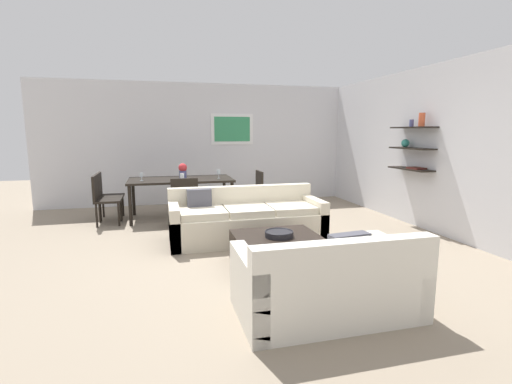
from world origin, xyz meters
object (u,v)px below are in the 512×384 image
(sofa_beige, at_px, (246,221))
(wine_glass_foot, at_px, (182,176))
(dining_chair_foot, at_px, (184,200))
(centerpiece_vase, at_px, (183,170))
(wine_glass_left_near, at_px, (141,175))
(dining_chair_left_far, at_px, (106,193))
(wine_glass_right_near, at_px, (219,172))
(loveseat_white, at_px, (328,283))
(decorative_bowl, at_px, (279,234))
(dining_chair_right_near, at_px, (254,190))
(dining_chair_left_near, at_px, (103,197))
(dining_table, at_px, (181,182))
(coffee_table, at_px, (277,251))

(sofa_beige, xyz_separation_m, wine_glass_foot, (-0.86, 1.30, 0.56))
(dining_chair_foot, xyz_separation_m, centerpiece_vase, (0.04, 0.91, 0.40))
(wine_glass_left_near, distance_m, centerpiece_vase, 0.76)
(dining_chair_left_far, xyz_separation_m, wine_glass_right_near, (2.07, -0.35, 0.36))
(dining_chair_foot, height_order, centerpiece_vase, centerpiece_vase)
(sofa_beige, distance_m, loveseat_white, 2.48)
(decorative_bowl, distance_m, dining_chair_right_near, 2.80)
(wine_glass_right_near, bearing_deg, centerpiece_vase, 169.33)
(dining_chair_left_near, xyz_separation_m, wine_glass_right_near, (2.07, 0.10, 0.36))
(dining_chair_right_near, bearing_deg, dining_table, 170.70)
(dining_chair_foot, bearing_deg, dining_chair_left_near, 153.55)
(dining_chair_right_near, bearing_deg, wine_glass_foot, -171.12)
(centerpiece_vase, bearing_deg, dining_chair_foot, -92.63)
(sofa_beige, height_order, decorative_bowl, sofa_beige)
(decorative_bowl, xyz_separation_m, dining_chair_right_near, (0.38, 2.77, 0.09))
(dining_chair_left_near, xyz_separation_m, dining_chair_right_near, (2.74, 0.00, 0.00))
(coffee_table, bearing_deg, wine_glass_left_near, 120.62)
(loveseat_white, xyz_separation_m, dining_table, (-1.04, 4.22, 0.39))
(coffee_table, relative_size, dining_chair_right_near, 1.16)
(coffee_table, distance_m, dining_chair_left_near, 3.62)
(sofa_beige, relative_size, wine_glass_foot, 15.30)
(dining_chair_foot, relative_size, dining_chair_right_near, 1.00)
(dining_chair_left_far, height_order, centerpiece_vase, centerpiece_vase)
(loveseat_white, relative_size, dining_chair_foot, 1.81)
(dining_chair_foot, height_order, wine_glass_right_near, wine_glass_right_near)
(decorative_bowl, distance_m, wine_glass_right_near, 2.92)
(sofa_beige, distance_m, wine_glass_right_near, 1.72)
(sofa_beige, relative_size, dining_table, 1.19)
(centerpiece_vase, bearing_deg, coffee_table, -72.51)
(dining_chair_right_near, relative_size, wine_glass_right_near, 5.40)
(coffee_table, height_order, dining_chair_left_near, dining_chair_left_near)
(loveseat_white, bearing_deg, dining_chair_left_near, 121.12)
(wine_glass_left_near, bearing_deg, decorative_bowl, -59.54)
(decorative_bowl, bearing_deg, wine_glass_foot, 111.05)
(loveseat_white, distance_m, dining_chair_left_far, 5.06)
(dining_chair_right_near, xyz_separation_m, centerpiece_vase, (-1.33, 0.23, 0.40))
(dining_table, bearing_deg, dining_chair_left_near, -170.70)
(decorative_bowl, bearing_deg, loveseat_white, -87.21)
(dining_chair_foot, bearing_deg, dining_chair_left_far, 140.47)
(loveseat_white, height_order, dining_chair_left_near, dining_chair_left_near)
(loveseat_white, distance_m, wine_glass_left_near, 4.49)
(dining_chair_left_far, height_order, dining_chair_right_near, same)
(wine_glass_left_near, bearing_deg, dining_chair_right_near, -2.79)
(coffee_table, relative_size, wine_glass_foot, 6.83)
(loveseat_white, bearing_deg, wine_glass_left_near, 113.11)
(coffee_table, bearing_deg, dining_table, 108.23)
(loveseat_white, bearing_deg, wine_glass_right_near, 94.72)
(dining_table, relative_size, wine_glass_right_near, 11.80)
(dining_table, bearing_deg, dining_chair_left_far, 170.70)
(dining_chair_left_near, relative_size, dining_chair_foot, 1.00)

